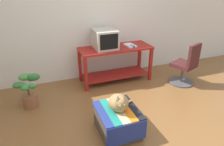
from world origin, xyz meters
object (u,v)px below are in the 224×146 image
(ottoman_with_blanket, at_px, (118,121))
(cat, at_px, (119,103))
(book, at_px, (130,45))
(potted_plant, at_px, (29,91))
(stapler, at_px, (132,46))
(office_chair, at_px, (186,67))
(desk, at_px, (115,58))
(tv_monitor, at_px, (105,39))
(keyboard, at_px, (110,49))

(ottoman_with_blanket, relative_size, cat, 1.63)
(book, distance_m, ottoman_with_blanket, 1.86)
(book, height_order, ottoman_with_blanket, book)
(potted_plant, height_order, stapler, stapler)
(office_chair, bearing_deg, desk, -48.17)
(cat, height_order, potted_plant, cat)
(tv_monitor, distance_m, stapler, 0.58)
(desk, xyz_separation_m, stapler, (0.32, -0.13, 0.26))
(keyboard, distance_m, potted_plant, 1.67)
(keyboard, distance_m, stapler, 0.49)
(keyboard, height_order, ottoman_with_blanket, keyboard)
(potted_plant, bearing_deg, stapler, 8.20)
(stapler, bearing_deg, desk, 137.58)
(stapler, bearing_deg, book, 75.56)
(book, bearing_deg, desk, 167.00)
(ottoman_with_blanket, bearing_deg, office_chair, 26.03)
(ottoman_with_blanket, distance_m, stapler, 1.79)
(cat, xyz_separation_m, potted_plant, (-1.18, 1.16, -0.20))
(desk, xyz_separation_m, keyboard, (-0.17, -0.13, 0.25))
(book, bearing_deg, keyboard, -174.79)
(desk, relative_size, tv_monitor, 2.90)
(desk, bearing_deg, tv_monitor, 172.77)
(tv_monitor, relative_size, cat, 1.27)
(tv_monitor, relative_size, keyboard, 1.30)
(desk, relative_size, keyboard, 3.77)
(cat, bearing_deg, desk, 77.28)
(desk, bearing_deg, book, -8.00)
(cat, relative_size, potted_plant, 0.67)
(ottoman_with_blanket, bearing_deg, potted_plant, 135.67)
(stapler, bearing_deg, keyboard, 160.18)
(book, relative_size, ottoman_with_blanket, 0.42)
(cat, bearing_deg, ottoman_with_blanket, 120.16)
(potted_plant, relative_size, office_chair, 0.68)
(ottoman_with_blanket, xyz_separation_m, office_chair, (1.87, 0.92, 0.20))
(ottoman_with_blanket, height_order, potted_plant, potted_plant)
(keyboard, xyz_separation_m, office_chair, (1.47, -0.53, -0.38))
(stapler, bearing_deg, ottoman_with_blanket, -141.66)
(tv_monitor, bearing_deg, ottoman_with_blanket, -103.34)
(office_chair, bearing_deg, book, -53.31)
(desk, distance_m, stapler, 0.43)
(keyboard, bearing_deg, ottoman_with_blanket, -106.36)
(book, height_order, stapler, stapler)
(tv_monitor, distance_m, cat, 1.71)
(keyboard, relative_size, book, 1.44)
(keyboard, height_order, cat, keyboard)
(ottoman_with_blanket, xyz_separation_m, stapler, (0.89, 1.44, 0.58))
(book, bearing_deg, ottoman_with_blanket, -125.78)
(desk, height_order, stapler, stapler)
(desk, relative_size, office_chair, 1.70)
(tv_monitor, height_order, office_chair, tv_monitor)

